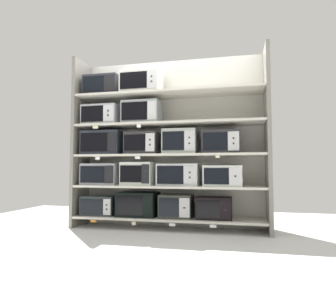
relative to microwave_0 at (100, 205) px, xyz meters
The scene contains 34 objects.
ground 1.44m from the microwave_0, 44.94° to the right, with size 6.60×6.00×0.02m, color silver.
back_panel 1.39m from the microwave_0, 15.68° to the left, with size 2.80×0.04×2.43m, color beige.
upright_left 0.98m from the microwave_0, behind, with size 0.05×0.51×2.43m, color gray.
upright_right 2.50m from the microwave_0, ahead, with size 0.05×0.51×2.43m, color gray.
shelf_0 1.01m from the microwave_0, ahead, with size 2.60×0.51×0.03m, color beige.
microwave_0 is the anchor object (origin of this frame).
microwave_1 0.57m from the microwave_0, ahead, with size 0.54×0.40×0.33m.
microwave_2 1.12m from the microwave_0, ahead, with size 0.43×0.38×0.31m.
microwave_3 1.62m from the microwave_0, ahead, with size 0.46×0.36×0.28m.
price_tag_0 0.32m from the microwave_0, 85.16° to the right, with size 0.08×0.00×0.03m, color orange.
price_tag_1 0.68m from the microwave_0, 23.23° to the right, with size 0.06×0.00×0.04m, color beige.
price_tag_2 1.16m from the microwave_0, 12.93° to the right, with size 0.08×0.00×0.04m, color white.
price_tag_3 1.66m from the microwave_0, ahead, with size 0.08×0.00×0.04m, color white.
shelf_1 1.04m from the microwave_0, ahead, with size 2.60×0.51×0.03m, color beige.
microwave_4 0.45m from the microwave_0, ahead, with size 0.52×0.39×0.30m.
microwave_5 0.73m from the microwave_0, ahead, with size 0.43×0.40×0.32m.
microwave_6 1.23m from the microwave_0, ahead, with size 0.56×0.35×0.30m.
microwave_7 1.80m from the microwave_0, ahead, with size 0.50×0.42×0.27m.
shelf_2 1.22m from the microwave_0, ahead, with size 2.60×0.51×0.03m, color beige.
microwave_8 0.89m from the microwave_0, ahead, with size 0.57×0.42×0.34m.
microwave_9 1.08m from the microwave_0, ahead, with size 0.46×0.39×0.31m.
microwave_10 1.47m from the microwave_0, ahead, with size 0.46×0.35×0.34m.
microwave_11 1.94m from the microwave_0, ahead, with size 0.49×0.35×0.31m.
price_tag_4 0.72m from the microwave_0, 75.02° to the right, with size 0.07×0.00×0.04m, color white.
price_tag_5 0.96m from the microwave_0, 21.70° to the right, with size 0.07×0.00×0.04m, color white.
price_tag_6 1.84m from the microwave_0, ahead, with size 0.05×0.00×0.03m, color beige.
shelf_3 1.51m from the microwave_0, ahead, with size 2.60×0.51×0.03m, color beige.
microwave_12 1.30m from the microwave_0, ahead, with size 0.52×0.42×0.28m.
microwave_13 1.45m from the microwave_0, ahead, with size 0.52×0.37×0.32m.
price_tag_7 1.13m from the microwave_0, 83.47° to the right, with size 0.08×0.00×0.04m, color beige.
price_tag_8 1.30m from the microwave_0, 21.27° to the right, with size 0.06×0.00×0.05m, color white.
shelf_4 1.86m from the microwave_0, ahead, with size 2.60×0.51×0.03m, color beige.
microwave_14 1.73m from the microwave_0, ahead, with size 0.51×0.36×0.30m.
microwave_15 1.85m from the microwave_0, ahead, with size 0.56×0.39×0.32m.
Camera 1 is at (0.95, -4.19, 0.82)m, focal length 33.24 mm.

